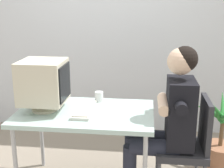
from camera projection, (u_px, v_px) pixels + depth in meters
name	position (u px, v px, depth m)	size (l,w,h in m)	color
wall_back	(131.00, 14.00, 3.73)	(8.00, 0.10, 3.00)	silver
desk	(85.00, 117.00, 2.64)	(1.17, 0.74, 0.74)	#B7B7BC
crt_monitor	(43.00, 82.00, 2.58)	(0.38, 0.37, 0.44)	beige
keyboard	(84.00, 109.00, 2.63)	(0.16, 0.46, 0.03)	silver
office_chair	(189.00, 143.00, 2.56)	(0.42, 0.42, 0.90)	#4C4C51
person_seated	(167.00, 117.00, 2.52)	(0.70, 0.55, 1.32)	black
potted_plant	(221.00, 137.00, 3.09)	(0.56, 0.60, 0.81)	#9E6647
desk_mug	(99.00, 96.00, 2.87)	(0.08, 0.09, 0.09)	white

